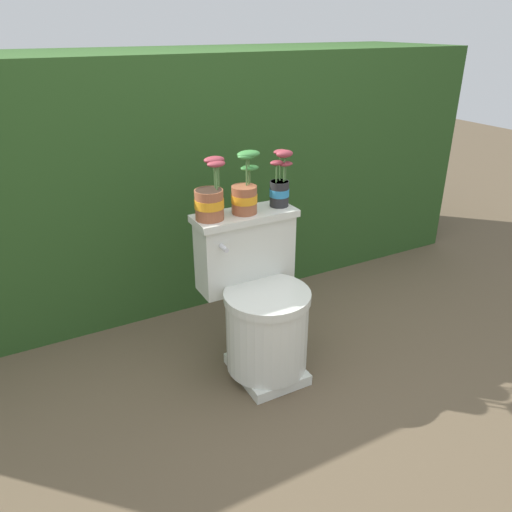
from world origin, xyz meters
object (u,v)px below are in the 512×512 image
Objects in this scene: potted_plant_middle at (280,185)px; potted_plant_midleft at (245,192)px; toilet at (260,307)px; potted_plant_left at (210,199)px.

potted_plant_midleft is at bearing -178.57° from potted_plant_middle.
potted_plant_left is at bearing 138.63° from toilet.
potted_plant_midleft reaches higher than potted_plant_left.
toilet is at bearing -90.72° from potted_plant_midleft.
potted_plant_midleft is at bearing -0.18° from potted_plant_left.
potted_plant_left is (-0.16, 0.14, 0.48)m from toilet.
potted_plant_left is 0.33m from potted_plant_middle.
toilet is 0.54m from potted_plant_middle.
potted_plant_left reaches higher than potted_plant_middle.
toilet is 2.86× the size of potted_plant_middle.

